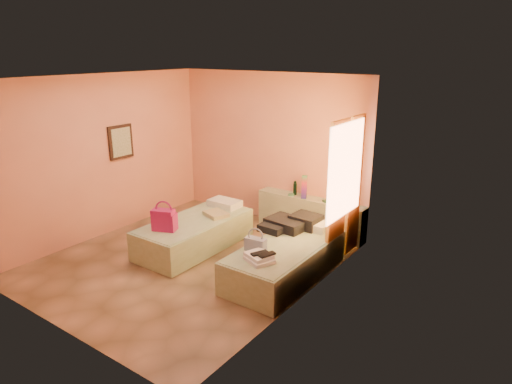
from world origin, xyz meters
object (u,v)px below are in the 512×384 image
bed_left (195,234)px  green_book (328,202)px  headboard_ledge (310,215)px  magenta_handbag (164,220)px  water_bottle (295,188)px  blue_handbag (256,245)px  bed_right (285,261)px  flower_vase (349,198)px  towel_stack (259,258)px

bed_left → green_book: 2.34m
bed_left → headboard_ledge: bearing=53.8°
magenta_handbag → green_book: bearing=31.6°
water_bottle → blue_handbag: size_ratio=0.81×
bed_right → water_bottle: bearing=116.6°
flower_vase → blue_handbag: size_ratio=0.79×
green_book → bed_left: bearing=-108.6°
flower_vase → headboard_ledge: bearing=-174.2°
water_bottle → headboard_ledge: bearing=-2.2°
magenta_handbag → towel_stack: bearing=-23.9°
bed_left → magenta_handbag: 0.73m
green_book → towel_stack: size_ratio=0.47×
water_bottle → bed_left: bearing=-117.8°
bed_left → towel_stack: size_ratio=5.71×
water_bottle → magenta_handbag: water_bottle is taller
water_bottle → towel_stack: bearing=-70.0°
green_book → magenta_handbag: 2.80m
bed_right → flower_vase: (0.17, 1.77, 0.52)m
green_book → water_bottle: bearing=-158.6°
headboard_ledge → water_bottle: (-0.34, 0.01, 0.45)m
water_bottle → towel_stack: size_ratio=0.70×
headboard_ledge → bed_left: headboard_ledge is taller
flower_vase → towel_stack: flower_vase is taller
bed_left → towel_stack: 1.90m
green_book → blue_handbag: bearing=-66.6°
bed_left → green_book: (1.59, 1.67, 0.41)m
bed_left → water_bottle: water_bottle is taller
flower_vase → blue_handbag: (-0.40, -2.17, -0.17)m
green_book → towel_stack: 2.32m
water_bottle → towel_stack: (0.86, -2.35, -0.22)m
flower_vase → towel_stack: (-0.18, -2.41, -0.22)m
water_bottle → towel_stack: 2.51m
bed_left → towel_stack: towel_stack is taller
bed_left → bed_right: 1.77m
headboard_ledge → magenta_handbag: (-1.30, -2.29, 0.34)m
bed_left → bed_right: size_ratio=1.00×
bed_left → bed_right: bearing=-0.1°
flower_vase → magenta_handbag: bearing=-130.2°
headboard_ledge → flower_vase: size_ratio=8.66×
water_bottle → magenta_handbag: size_ratio=0.67×
water_bottle → flower_vase: size_ratio=1.03×
headboard_ledge → towel_stack: bearing=-77.5°
flower_vase → magenta_handbag: size_ratio=0.66×
water_bottle → blue_handbag: bearing=-73.5°
headboard_ledge → bed_left: 2.11m
water_bottle → blue_handbag: water_bottle is taller
headboard_ledge → bed_right: (0.52, -1.70, -0.08)m
green_book → magenta_handbag: bearing=-101.2°
bed_right → water_bottle: (-0.86, 1.71, 0.52)m
magenta_handbag → towel_stack: size_ratio=1.03×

